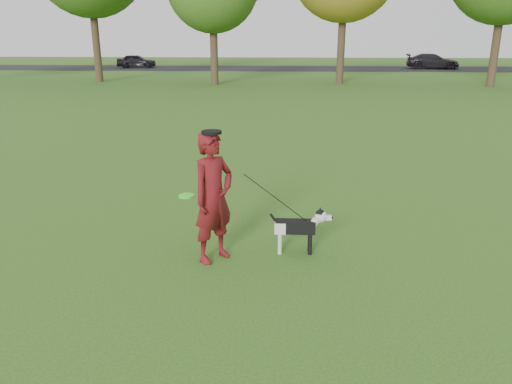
# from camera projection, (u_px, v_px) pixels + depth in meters

# --- Properties ---
(ground) EXTENTS (120.00, 120.00, 0.00)m
(ground) POSITION_uv_depth(u_px,v_px,m) (260.00, 262.00, 7.38)
(ground) COLOR #285116
(ground) RESTS_ON ground
(road) EXTENTS (120.00, 7.00, 0.02)m
(road) POSITION_uv_depth(u_px,v_px,m) (279.00, 68.00, 45.38)
(road) COLOR black
(road) RESTS_ON ground
(man) EXTENTS (0.81, 0.84, 1.93)m
(man) POSITION_uv_depth(u_px,v_px,m) (213.00, 197.00, 7.19)
(man) COLOR #5C0D17
(man) RESTS_ON ground
(dog) EXTENTS (0.96, 0.19, 0.73)m
(dog) POSITION_uv_depth(u_px,v_px,m) (300.00, 226.00, 7.55)
(dog) COLOR black
(dog) RESTS_ON ground
(car_left) EXTENTS (3.65, 1.76, 1.20)m
(car_left) POSITION_uv_depth(u_px,v_px,m) (137.00, 61.00, 45.83)
(car_left) COLOR black
(car_left) RESTS_ON road
(car_right) EXTENTS (4.79, 2.56, 1.32)m
(car_right) POSITION_uv_depth(u_px,v_px,m) (432.00, 61.00, 44.51)
(car_right) COLOR black
(car_right) RESTS_ON road
(man_held_items) EXTENTS (1.90, 0.45, 1.45)m
(man_held_items) POSITION_uv_depth(u_px,v_px,m) (277.00, 199.00, 7.26)
(man_held_items) COLOR #3FFF20
(man_held_items) RESTS_ON ground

